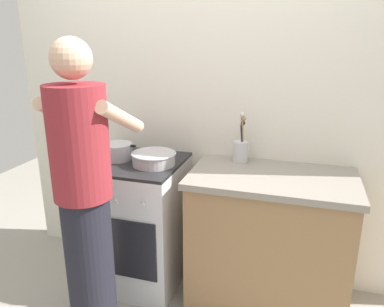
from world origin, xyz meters
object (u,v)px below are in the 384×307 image
(pot, at_px, (117,151))
(person, at_px, (85,203))
(stove_range, at_px, (139,222))
(utensil_crock, at_px, (241,148))
(mixing_bowl, at_px, (154,158))

(pot, height_order, person, person)
(stove_range, height_order, utensil_crock, utensil_crock)
(mixing_bowl, relative_size, utensil_crock, 0.87)
(utensil_crock, xyz_separation_m, person, (-0.68, -0.80, -0.13))
(stove_range, relative_size, mixing_bowl, 3.07)
(pot, bearing_deg, person, -78.15)
(mixing_bowl, bearing_deg, pot, 173.02)
(mixing_bowl, height_order, utensil_crock, utensil_crock)
(stove_range, relative_size, person, 0.53)
(pot, distance_m, mixing_bowl, 0.28)
(stove_range, relative_size, pot, 3.29)
(stove_range, bearing_deg, pot, 176.48)
(stove_range, xyz_separation_m, person, (-0.01, -0.60, 0.41))
(stove_range, distance_m, utensil_crock, 0.88)
(pot, bearing_deg, mixing_bowl, -6.98)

